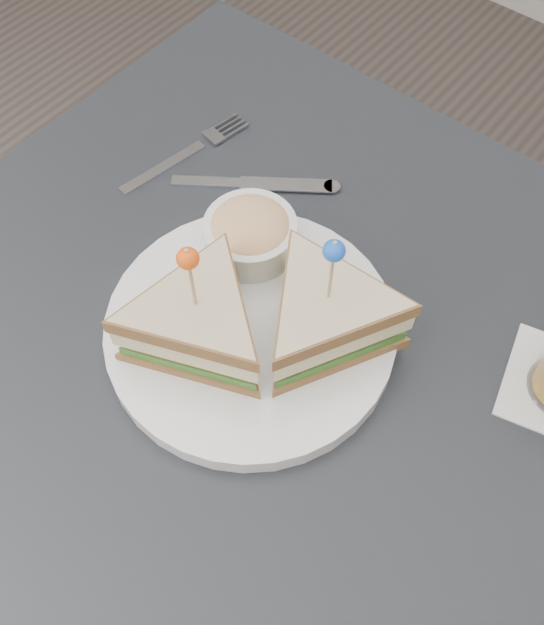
{
  "coord_description": "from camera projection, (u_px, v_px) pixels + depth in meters",
  "views": [
    {
      "loc": [
        0.23,
        -0.26,
        1.36
      ],
      "look_at": [
        0.01,
        0.01,
        0.8
      ],
      "focal_mm": 40.0,
      "sensor_mm": 36.0,
      "label": 1
    }
  ],
  "objects": [
    {
      "name": "table",
      "position": [
        259.0,
        374.0,
        0.77
      ],
      "size": [
        0.8,
        0.8,
        0.75
      ],
      "color": "black",
      "rests_on": "ground"
    },
    {
      "name": "plate_meal",
      "position": [
        258.0,
        313.0,
        0.67
      ],
      "size": [
        0.34,
        0.33,
        0.17
      ],
      "rotation": [
        0.0,
        0.0,
        -0.14
      ],
      "color": "white",
      "rests_on": "table"
    },
    {
      "name": "cutlery_fork",
      "position": [
        190.0,
        151.0,
        0.84
      ],
      "size": [
        0.05,
        0.18,
        0.01
      ],
      "rotation": [
        0.0,
        0.0,
        -0.18
      ],
      "color": "white",
      "rests_on": "table"
    },
    {
      "name": "cutlery_knife",
      "position": [
        248.0,
        184.0,
        0.81
      ],
      "size": [
        0.17,
        0.13,
        0.01
      ],
      "rotation": [
        0.0,
        0.0,
        -0.94
      ],
      "color": "white",
      "rests_on": "table"
    },
    {
      "name": "ground_plane",
      "position": [
        265.0,
        531.0,
        1.34
      ],
      "size": [
        3.5,
        3.5,
        0.0
      ],
      "primitive_type": "plane",
      "color": "#3F3833"
    }
  ]
}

